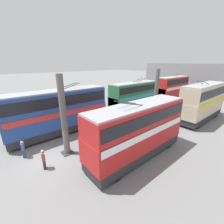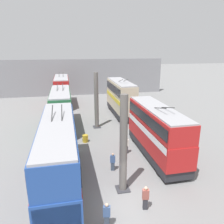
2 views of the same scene
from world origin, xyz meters
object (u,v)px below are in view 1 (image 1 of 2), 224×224
Objects in this scene: oil_drum at (123,120)px; person_by_right_row at (23,149)px; bus_right_near at (59,110)px; person_aisle_midway at (91,135)px; bus_left_far at (203,100)px; bus_left_near at (138,128)px; person_aisle_foreground at (44,159)px; bus_right_far at (172,87)px; bus_right_mid at (134,95)px; person_by_left_row at (124,134)px.

person_by_right_row is at bearing -179.40° from oil_drum.
bus_right_near is 8.54m from oil_drum.
person_by_right_row reaches higher than person_aisle_midway.
bus_left_far is 6.05× the size of person_aisle_midway.
bus_left_near reaches higher than oil_drum.
person_by_right_row is at bearing 121.51° from person_aisle_foreground.
bus_right_far is 29.45m from person_by_right_row.
person_by_right_row is at bearing -149.31° from bus_right_near.
bus_left_near reaches higher than person_aisle_midway.
oil_drum is (7.78, -2.51, -2.48)m from bus_right_near.
bus_right_mid is 5.74× the size of person_by_right_row.
oil_drum is (11.31, 2.81, -0.47)m from person_aisle_foreground.
person_by_left_row is at bearing -163.14° from bus_right_far.
person_by_right_row is at bearing 170.40° from person_by_left_row.
person_by_left_row is (8.69, -3.59, 0.04)m from person_by_right_row.
bus_left_far reaches higher than person_aisle_foreground.
bus_left_far reaches higher than bus_right_mid.
person_aisle_midway is at bearing -2.25° from person_by_right_row.
bus_left_far is 13.23m from person_by_left_row.
bus_left_far reaches higher than person_by_right_row.
bus_right_far is at bearing 29.72° from person_by_left_row.
bus_left_far reaches higher than person_aisle_midway.
bus_left_far is 16.39m from person_aisle_midway.
bus_left_near is 9.45m from bus_right_near.
bus_right_near reaches higher than bus_left_near.
person_by_right_row is 6.12m from person_aisle_midway.
person_aisle_foreground is 1.05× the size of person_aisle_midway.
person_by_right_row is (-7.74, 6.22, -1.89)m from bus_left_near.
person_aisle_midway is at bearing 111.71° from bus_left_near.
person_by_right_row is 9.41m from person_by_left_row.
person_aisle_foreground is at bearing -173.79° from person_by_left_row.
bus_right_near is 1.25× the size of bus_right_far.
bus_left_far is 19.21m from bus_right_near.
bus_left_far is 11.52m from oil_drum.
bus_left_near reaches higher than person_aisle_foreground.
bus_right_near is at bearing 162.12° from oil_drum.
person_aisle_foreground is 1.00× the size of person_by_left_row.
bus_left_far is 5.78× the size of person_by_left_row.
bus_left_near is at bearing -136.45° from bus_right_mid.
bus_right_far is 5.46× the size of person_by_left_row.
person_by_left_row is at bearing -143.32° from bus_right_mid.
bus_right_near is 1.24× the size of bus_right_mid.
person_aisle_foreground is (-3.53, -5.32, -2.01)m from bus_right_near.
person_by_left_row is 2.06× the size of oil_drum.
bus_right_mid is 5.52× the size of person_by_left_row.
person_aisle_foreground reaches higher than person_by_left_row.
bus_right_mid is at bearing 0.00° from bus_right_near.
bus_right_far is (24.81, 0.00, 0.02)m from bus_right_near.
person_aisle_foreground reaches higher than oil_drum.
bus_right_near is 6.70m from person_aisle_foreground.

